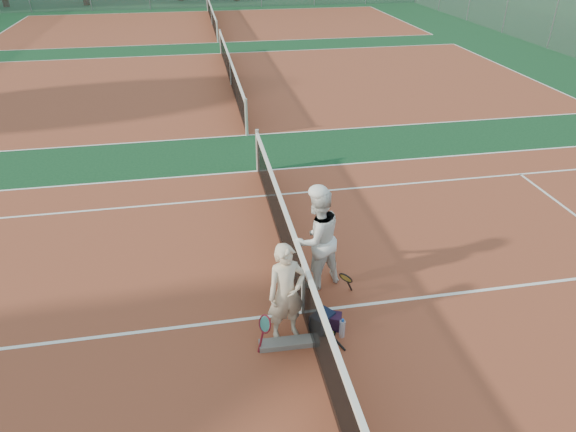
{
  "coord_description": "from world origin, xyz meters",
  "views": [
    {
      "loc": [
        -1.38,
        -6.24,
        5.47
      ],
      "look_at": [
        0.0,
        1.32,
        1.05
      ],
      "focal_mm": 32.0,
      "sensor_mm": 36.0,
      "label": 1
    }
  ],
  "objects_px": {
    "racket_red": "(265,333)",
    "water_bottle": "(342,329)",
    "player_b": "(317,238)",
    "racket_spare": "(327,331)",
    "player_a": "(286,293)",
    "racket_black_held": "(345,285)",
    "sports_bag_navy": "(322,321)",
    "net_main": "(303,287)",
    "sports_bag_purple": "(331,321)"
  },
  "relations": [
    {
      "from": "player_b",
      "to": "sports_bag_purple",
      "type": "height_order",
      "value": "player_b"
    },
    {
      "from": "player_a",
      "to": "racket_red",
      "type": "relative_size",
      "value": 2.76
    },
    {
      "from": "net_main",
      "to": "racket_red",
      "type": "bearing_deg",
      "value": -136.41
    },
    {
      "from": "net_main",
      "to": "player_b",
      "type": "relative_size",
      "value": 6.02
    },
    {
      "from": "sports_bag_purple",
      "to": "player_a",
      "type": "bearing_deg",
      "value": -176.36
    },
    {
      "from": "player_a",
      "to": "racket_black_held",
      "type": "height_order",
      "value": "player_a"
    },
    {
      "from": "sports_bag_purple",
      "to": "racket_spare",
      "type": "bearing_deg",
      "value": -127.29
    },
    {
      "from": "sports_bag_navy",
      "to": "sports_bag_purple",
      "type": "xyz_separation_m",
      "value": [
        0.14,
        0.0,
        -0.01
      ]
    },
    {
      "from": "net_main",
      "to": "player_a",
      "type": "xyz_separation_m",
      "value": [
        -0.35,
        -0.46,
        0.29
      ]
    },
    {
      "from": "player_a",
      "to": "player_b",
      "type": "xyz_separation_m",
      "value": [
        0.73,
        1.19,
        0.11
      ]
    },
    {
      "from": "net_main",
      "to": "racket_red",
      "type": "distance_m",
      "value": 0.99
    },
    {
      "from": "sports_bag_navy",
      "to": "player_a",
      "type": "bearing_deg",
      "value": -175.84
    },
    {
      "from": "player_b",
      "to": "racket_red",
      "type": "relative_size",
      "value": 3.13
    },
    {
      "from": "player_b",
      "to": "racket_red",
      "type": "height_order",
      "value": "player_b"
    },
    {
      "from": "net_main",
      "to": "sports_bag_navy",
      "type": "xyz_separation_m",
      "value": [
        0.22,
        -0.41,
        -0.37
      ]
    },
    {
      "from": "racket_spare",
      "to": "sports_bag_purple",
      "type": "bearing_deg",
      "value": -56.54
    },
    {
      "from": "player_a",
      "to": "racket_red",
      "type": "height_order",
      "value": "player_a"
    },
    {
      "from": "racket_spare",
      "to": "sports_bag_navy",
      "type": "relative_size",
      "value": 1.7
    },
    {
      "from": "player_b",
      "to": "racket_spare",
      "type": "bearing_deg",
      "value": 63.6
    },
    {
      "from": "racket_red",
      "to": "water_bottle",
      "type": "relative_size",
      "value": 1.94
    },
    {
      "from": "player_a",
      "to": "water_bottle",
      "type": "xyz_separation_m",
      "value": [
        0.82,
        -0.19,
        -0.65
      ]
    },
    {
      "from": "net_main",
      "to": "racket_spare",
      "type": "relative_size",
      "value": 18.3
    },
    {
      "from": "racket_black_held",
      "to": "water_bottle",
      "type": "relative_size",
      "value": 1.76
    },
    {
      "from": "racket_black_held",
      "to": "sports_bag_purple",
      "type": "xyz_separation_m",
      "value": [
        -0.41,
        -0.65,
        -0.14
      ]
    },
    {
      "from": "player_a",
      "to": "racket_spare",
      "type": "distance_m",
      "value": 1.01
    },
    {
      "from": "player_b",
      "to": "sports_bag_purple",
      "type": "bearing_deg",
      "value": 67.03
    },
    {
      "from": "player_a",
      "to": "racket_red",
      "type": "bearing_deg",
      "value": -162.06
    },
    {
      "from": "sports_bag_navy",
      "to": "racket_black_held",
      "type": "bearing_deg",
      "value": 50.14
    },
    {
      "from": "sports_bag_navy",
      "to": "sports_bag_purple",
      "type": "distance_m",
      "value": 0.14
    },
    {
      "from": "racket_red",
      "to": "racket_spare",
      "type": "distance_m",
      "value": 1.03
    },
    {
      "from": "net_main",
      "to": "player_a",
      "type": "bearing_deg",
      "value": -127.56
    },
    {
      "from": "net_main",
      "to": "sports_bag_purple",
      "type": "relative_size",
      "value": 35.76
    },
    {
      "from": "player_b",
      "to": "racket_spare",
      "type": "distance_m",
      "value": 1.53
    },
    {
      "from": "player_a",
      "to": "water_bottle",
      "type": "distance_m",
      "value": 1.07
    },
    {
      "from": "player_a",
      "to": "racket_black_held",
      "type": "distance_m",
      "value": 1.42
    },
    {
      "from": "racket_red",
      "to": "sports_bag_navy",
      "type": "distance_m",
      "value": 0.97
    },
    {
      "from": "racket_red",
      "to": "sports_bag_navy",
      "type": "bearing_deg",
      "value": -17.82
    },
    {
      "from": "player_b",
      "to": "sports_bag_navy",
      "type": "bearing_deg",
      "value": 60.25
    },
    {
      "from": "racket_black_held",
      "to": "water_bottle",
      "type": "height_order",
      "value": "racket_black_held"
    },
    {
      "from": "racket_spare",
      "to": "water_bottle",
      "type": "bearing_deg",
      "value": -145.28
    },
    {
      "from": "net_main",
      "to": "racket_red",
      "type": "height_order",
      "value": "net_main"
    },
    {
      "from": "racket_red",
      "to": "sports_bag_navy",
      "type": "xyz_separation_m",
      "value": [
        0.92,
        0.25,
        -0.15
      ]
    },
    {
      "from": "net_main",
      "to": "sports_bag_purple",
      "type": "xyz_separation_m",
      "value": [
        0.36,
        -0.41,
        -0.39
      ]
    },
    {
      "from": "racket_red",
      "to": "water_bottle",
      "type": "xyz_separation_m",
      "value": [
        1.17,
        0.02,
        -0.14
      ]
    },
    {
      "from": "net_main",
      "to": "racket_black_held",
      "type": "bearing_deg",
      "value": 17.29
    },
    {
      "from": "racket_spare",
      "to": "sports_bag_navy",
      "type": "xyz_separation_m",
      "value": [
        -0.06,
        0.1,
        0.12
      ]
    },
    {
      "from": "sports_bag_navy",
      "to": "sports_bag_purple",
      "type": "height_order",
      "value": "sports_bag_navy"
    },
    {
      "from": "racket_red",
      "to": "racket_spare",
      "type": "bearing_deg",
      "value": -24.12
    },
    {
      "from": "racket_red",
      "to": "player_a",
      "type": "bearing_deg",
      "value": -2.06
    },
    {
      "from": "sports_bag_purple",
      "to": "water_bottle",
      "type": "relative_size",
      "value": 1.02
    }
  ]
}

